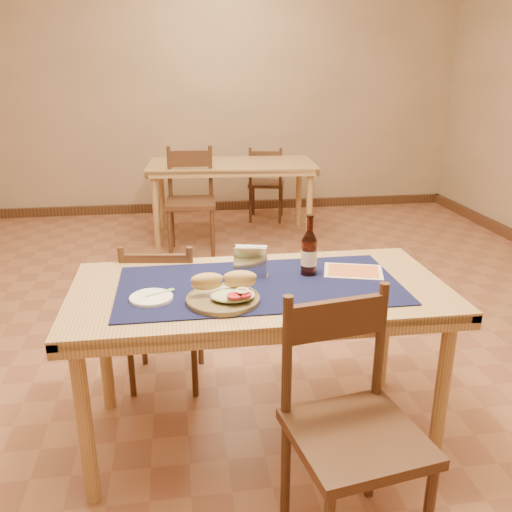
{
  "coord_description": "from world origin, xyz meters",
  "views": [
    {
      "loc": [
        -0.33,
        -2.92,
        1.63
      ],
      "look_at": [
        0.0,
        -0.7,
        0.85
      ],
      "focal_mm": 38.0,
      "sensor_mm": 36.0,
      "label": 1
    }
  ],
  "objects": [
    {
      "name": "menu_card",
      "position": [
        0.45,
        -0.71,
        0.76
      ],
      "size": [
        0.3,
        0.26,
        0.01
      ],
      "color": "beige",
      "rests_on": "placemat"
    },
    {
      "name": "napkin_holder",
      "position": [
        -0.02,
        -0.7,
        0.82
      ],
      "size": [
        0.16,
        0.09,
        0.14
      ],
      "color": "silver",
      "rests_on": "placemat"
    },
    {
      "name": "chair_back_far",
      "position": [
        0.65,
        2.93,
        0.43
      ],
      "size": [
        0.46,
        0.46,
        0.83
      ],
      "color": "#492A1A",
      "rests_on": "ground"
    },
    {
      "name": "chair_main_near",
      "position": [
        0.22,
        -1.43,
        0.48
      ],
      "size": [
        0.49,
        0.49,
        0.92
      ],
      "color": "#492A1A",
      "rests_on": "ground"
    },
    {
      "name": "room",
      "position": [
        0.0,
        0.0,
        1.4
      ],
      "size": [
        6.04,
        7.04,
        2.84
      ],
      "color": "#915D3F",
      "rests_on": "ground"
    },
    {
      "name": "sandwich_plate",
      "position": [
        -0.16,
        -0.95,
        0.79
      ],
      "size": [
        0.3,
        0.3,
        0.11
      ],
      "color": "brown",
      "rests_on": "placemat"
    },
    {
      "name": "chair_back_near",
      "position": [
        -0.21,
        1.96,
        0.5
      ],
      "size": [
        0.47,
        0.47,
        0.96
      ],
      "color": "#492A1A",
      "rests_on": "ground"
    },
    {
      "name": "placemat",
      "position": [
        0.0,
        -0.8,
        0.75
      ],
      "size": [
        1.2,
        0.6,
        0.01
      ],
      "primitive_type": "cube",
      "color": "#10133A",
      "rests_on": "main_table"
    },
    {
      "name": "baseboard",
      "position": [
        0.0,
        0.0,
        0.05
      ],
      "size": [
        6.0,
        7.0,
        0.1
      ],
      "color": "#492A1A",
      "rests_on": "ground"
    },
    {
      "name": "main_table",
      "position": [
        0.0,
        -0.8,
        0.67
      ],
      "size": [
        1.6,
        0.8,
        0.75
      ],
      "color": "tan",
      "rests_on": "ground"
    },
    {
      "name": "fork",
      "position": [
        -0.41,
        -0.86,
        0.77
      ],
      "size": [
        0.12,
        0.08,
        0.0
      ],
      "color": "#7CD273",
      "rests_on": "side_plate"
    },
    {
      "name": "back_table",
      "position": [
        0.22,
        2.39,
        0.67
      ],
      "size": [
        1.67,
        0.91,
        0.75
      ],
      "color": "tan",
      "rests_on": "ground"
    },
    {
      "name": "side_plate",
      "position": [
        -0.45,
        -0.89,
        0.76
      ],
      "size": [
        0.17,
        0.17,
        0.01
      ],
      "color": "white",
      "rests_on": "placemat"
    },
    {
      "name": "chair_main_far",
      "position": [
        -0.43,
        -0.3,
        0.43
      ],
      "size": [
        0.43,
        0.43,
        0.83
      ],
      "color": "#492A1A",
      "rests_on": "ground"
    },
    {
      "name": "beer_bottle",
      "position": [
        0.24,
        -0.71,
        0.86
      ],
      "size": [
        0.07,
        0.07,
        0.27
      ],
      "color": "#45160C",
      "rests_on": "placemat"
    }
  ]
}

